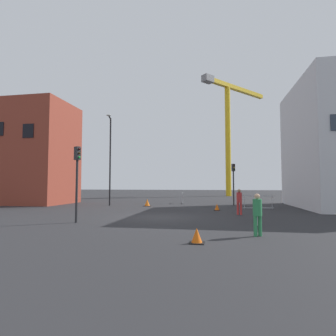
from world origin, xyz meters
name	(u,v)px	position (x,y,z in m)	size (l,w,h in m)	color
ground	(159,217)	(0.00, 0.00, 0.00)	(160.00, 160.00, 0.00)	#28282B
brick_building	(21,154)	(-16.60, 8.99, 5.16)	(10.40, 6.20, 10.31)	brown
construction_crane	(229,119)	(5.67, 31.26, 13.12)	(11.32, 12.36, 19.57)	gold
streetlamp_tall	(110,154)	(-6.34, 7.87, 4.81)	(0.71, 1.73, 8.26)	black
traffic_light_crosswalk	(77,171)	(-3.72, -2.99, 2.66)	(0.39, 0.34, 3.96)	#232326
traffic_light_verge	(233,177)	(5.05, 10.42, 2.64)	(0.33, 0.39, 3.92)	#232326
pedestrian_walking	(239,200)	(4.91, 2.26, 0.96)	(0.34, 0.34, 1.66)	red
pedestrian_waiting	(257,212)	(4.99, -5.19, 0.94)	(0.34, 0.34, 1.62)	#2D844C
safety_barrier_rear	(183,198)	(-0.03, 12.15, 0.56)	(0.36, 2.22, 1.08)	#9EA0A5
safety_barrier_right_run	(258,202)	(6.73, 6.68, 0.56)	(2.42, 0.34, 1.08)	#9EA0A5
safety_barrier_front	(257,212)	(5.50, -1.48, 0.56)	(0.31, 2.03, 1.08)	#9EA0A5
traffic_cone_striped	(217,207)	(3.47, 5.02, 0.23)	(0.50, 0.50, 0.50)	black
traffic_cone_on_verge	(197,236)	(2.78, -6.84, 0.23)	(0.51, 0.51, 0.51)	black
traffic_cone_by_barrier	(147,203)	(-2.76, 8.00, 0.30)	(0.65, 0.65, 0.65)	black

